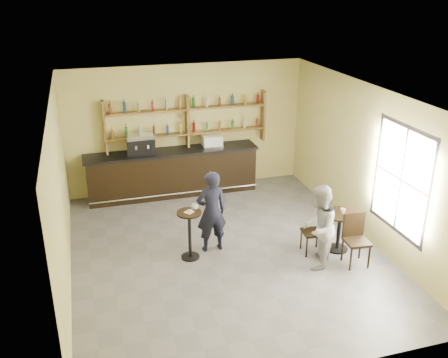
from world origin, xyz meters
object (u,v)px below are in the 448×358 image
object	(u,v)px
bar_counter	(173,172)
patron_second	(319,227)
cafe_table	(339,231)
chair_south	(357,241)
man_main	(211,212)
espresso_machine	(141,144)
chair_west	(313,232)
pastry_case	(212,141)
pedestal_table	(190,235)

from	to	relation	value
bar_counter	patron_second	bearing A→B (deg)	-64.30
cafe_table	chair_south	bearing A→B (deg)	-85.24
man_main	espresso_machine	bearing A→B (deg)	-75.13
espresso_machine	chair_west	world-z (taller)	espresso_machine
pastry_case	man_main	size ratio (longest dim) A/B	0.30
man_main	chair_west	world-z (taller)	man_main
espresso_machine	pedestal_table	world-z (taller)	espresso_machine
bar_counter	chair_west	xyz separation A→B (m)	(2.12, -3.64, -0.12)
espresso_machine	cafe_table	bearing A→B (deg)	-41.79
pastry_case	pedestal_table	xyz separation A→B (m)	(-1.29, -3.15, -0.82)
bar_counter	cafe_table	distance (m)	4.55
cafe_table	chair_south	distance (m)	0.61
pastry_case	pedestal_table	world-z (taller)	pastry_case
pastry_case	chair_south	xyz separation A→B (m)	(1.69, -4.29, -0.81)
bar_counter	chair_south	xyz separation A→B (m)	(2.72, -4.29, -0.08)
espresso_machine	man_main	bearing A→B (deg)	-66.54
chair_south	cafe_table	bearing A→B (deg)	99.01
espresso_machine	pastry_case	bearing A→B (deg)	5.47
patron_second	chair_south	bearing A→B (deg)	114.08
bar_counter	patron_second	distance (m)	4.58
chair_west	espresso_machine	bearing A→B (deg)	-136.41
pastry_case	chair_west	world-z (taller)	pastry_case
espresso_machine	patron_second	xyz separation A→B (m)	(2.72, -4.12, -0.58)
bar_counter	pastry_case	size ratio (longest dim) A/B	8.50
pedestal_table	chair_west	distance (m)	2.43
man_main	cafe_table	xyz separation A→B (m)	(2.44, -0.72, -0.44)
espresso_machine	man_main	size ratio (longest dim) A/B	0.40
bar_counter	pedestal_table	bearing A→B (deg)	-94.83
pastry_case	chair_west	xyz separation A→B (m)	(1.09, -3.64, -0.85)
cafe_table	patron_second	xyz separation A→B (m)	(-0.68, -0.43, 0.41)
chair_west	chair_south	world-z (taller)	chair_south
chair_west	chair_south	xyz separation A→B (m)	(0.60, -0.65, 0.05)
chair_south	espresso_machine	bearing A→B (deg)	133.12
chair_south	patron_second	world-z (taller)	patron_second
pedestal_table	man_main	size ratio (longest dim) A/B	0.59
espresso_machine	patron_second	distance (m)	4.97
cafe_table	chair_west	size ratio (longest dim) A/B	0.89
bar_counter	pastry_case	xyz separation A→B (m)	(1.03, 0.00, 0.73)
pedestal_table	man_main	xyz separation A→B (m)	(0.49, 0.19, 0.35)
espresso_machine	chair_west	xyz separation A→B (m)	(2.86, -3.64, -0.94)
man_main	cafe_table	bearing A→B (deg)	160.43
bar_counter	pedestal_table	distance (m)	3.17
pedestal_table	patron_second	size ratio (longest dim) A/B	0.60
pedestal_table	chair_south	size ratio (longest dim) A/B	0.98
bar_counter	man_main	world-z (taller)	man_main
chair_south	man_main	bearing A→B (deg)	156.32
man_main	chair_west	xyz separation A→B (m)	(1.89, -0.67, -0.39)
espresso_machine	man_main	xyz separation A→B (m)	(0.96, -2.97, -0.55)
espresso_machine	patron_second	size ratio (longest dim) A/B	0.41
chair_west	pastry_case	bearing A→B (deg)	-157.88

